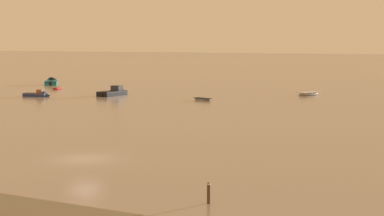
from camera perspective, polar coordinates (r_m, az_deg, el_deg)
name	(u,v)px	position (r m, az deg, el deg)	size (l,w,h in m)	color
ground_plane	(85,159)	(47.98, -9.59, -4.53)	(800.00, 800.00, 0.00)	gray
motorboat_moored_0	(39,95)	(103.15, -13.55, 1.15)	(4.66, 2.58, 1.68)	navy
rowboat_moored_0	(58,89)	(118.06, -11.98, 1.72)	(1.88, 3.38, 0.51)	red
rowboat_moored_1	(308,94)	(104.64, 10.42, 1.25)	(3.05, 4.96, 0.74)	gray
motorboat_moored_2	(116,93)	(103.42, -6.86, 1.34)	(2.57, 6.36, 2.35)	black
motorboat_moored_5	(51,83)	(132.10, -12.52, 2.23)	(5.78, 6.57, 2.25)	#197084
rowboat_moored_3	(203,99)	(93.85, 0.96, 0.78)	(3.45, 2.19, 0.52)	gray
mooring_post_near	(209,193)	(34.46, 1.50, -7.68)	(0.22, 0.22, 1.26)	#463323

